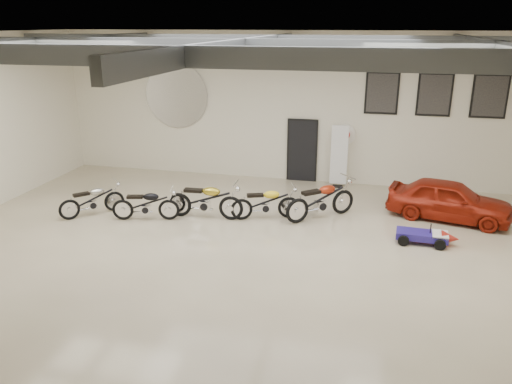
% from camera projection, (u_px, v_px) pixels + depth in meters
% --- Properties ---
extents(floor, '(16.00, 12.00, 0.01)m').
position_uv_depth(floor, '(245.00, 251.00, 12.05)').
color(floor, beige).
rests_on(floor, ground).
extents(ceiling, '(16.00, 12.00, 0.01)m').
position_uv_depth(ceiling, '(243.00, 34.00, 10.44)').
color(ceiling, slate).
rests_on(ceiling, back_wall).
extents(back_wall, '(16.00, 0.02, 5.00)m').
position_uv_depth(back_wall, '(289.00, 108.00, 16.77)').
color(back_wall, silver).
rests_on(back_wall, floor).
extents(ceiling_beams, '(15.80, 11.80, 0.32)m').
position_uv_depth(ceiling_beams, '(243.00, 46.00, 10.52)').
color(ceiling_beams, '#575B5F').
rests_on(ceiling_beams, ceiling).
extents(door, '(0.92, 0.08, 2.10)m').
position_uv_depth(door, '(302.00, 151.00, 17.09)').
color(door, black).
rests_on(door, back_wall).
extents(logo_plaque, '(2.30, 0.06, 1.16)m').
position_uv_depth(logo_plaque, '(177.00, 95.00, 17.51)').
color(logo_plaque, silver).
rests_on(logo_plaque, back_wall).
extents(poster_left, '(1.05, 0.08, 1.35)m').
position_uv_depth(poster_left, '(382.00, 93.00, 15.89)').
color(poster_left, black).
rests_on(poster_left, back_wall).
extents(poster_mid, '(1.05, 0.08, 1.35)m').
position_uv_depth(poster_mid, '(435.00, 95.00, 15.54)').
color(poster_mid, black).
rests_on(poster_mid, back_wall).
extents(poster_right, '(1.05, 0.08, 1.35)m').
position_uv_depth(poster_right, '(490.00, 96.00, 15.19)').
color(poster_right, black).
rests_on(poster_right, back_wall).
extents(oil_sign, '(0.72, 0.10, 0.72)m').
position_uv_depth(oil_sign, '(344.00, 134.00, 16.57)').
color(oil_sign, white).
rests_on(oil_sign, back_wall).
extents(banner_stand, '(0.55, 0.22, 2.01)m').
position_uv_depth(banner_stand, '(339.00, 158.00, 16.40)').
color(banner_stand, white).
rests_on(banner_stand, floor).
extents(motorcycle_silver, '(1.65, 1.70, 0.94)m').
position_uv_depth(motorcycle_silver, '(92.00, 200.00, 14.13)').
color(motorcycle_silver, silver).
rests_on(motorcycle_silver, floor).
extents(motorcycle_black, '(1.91, 0.98, 0.95)m').
position_uv_depth(motorcycle_black, '(145.00, 204.00, 13.79)').
color(motorcycle_black, silver).
rests_on(motorcycle_black, floor).
extents(motorcycle_gold, '(2.17, 0.76, 1.11)m').
position_uv_depth(motorcycle_gold, '(205.00, 199.00, 13.89)').
color(motorcycle_gold, silver).
rests_on(motorcycle_gold, floor).
extents(motorcycle_yellow, '(1.98, 1.21, 0.99)m').
position_uv_depth(motorcycle_yellow, '(265.00, 202.00, 13.86)').
color(motorcycle_yellow, silver).
rests_on(motorcycle_yellow, floor).
extents(motorcycle_red, '(2.10, 1.96, 1.14)m').
position_uv_depth(motorcycle_red, '(321.00, 199.00, 13.87)').
color(motorcycle_red, silver).
rests_on(motorcycle_red, floor).
extents(go_kart, '(1.56, 0.77, 0.55)m').
position_uv_depth(go_kart, '(428.00, 233.00, 12.34)').
color(go_kart, navy).
rests_on(go_kart, floor).
extents(vintage_car, '(2.04, 3.52, 1.13)m').
position_uv_depth(vintage_car, '(449.00, 200.00, 13.84)').
color(vintage_car, '#991E0D').
rests_on(vintage_car, floor).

